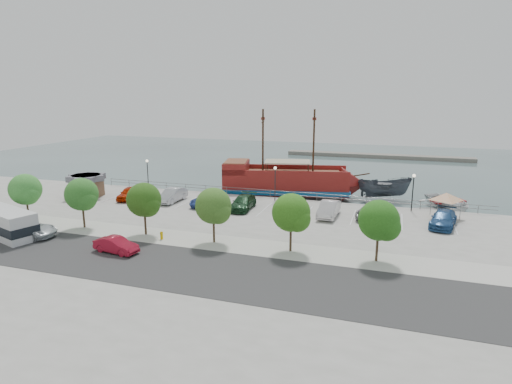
% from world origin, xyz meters
% --- Properties ---
extents(ground, '(160.00, 160.00, 0.00)m').
position_xyz_m(ground, '(0.00, 0.00, -1.00)').
color(ground, '#364A4A').
extents(land_slab, '(100.00, 58.00, 1.20)m').
position_xyz_m(land_slab, '(0.00, -21.00, -0.60)').
color(land_slab, gray).
rests_on(land_slab, ground).
extents(street, '(100.00, 8.00, 0.04)m').
position_xyz_m(street, '(0.00, -16.00, 0.01)').
color(street, '#363636').
rests_on(street, land_slab).
extents(sidewalk, '(100.00, 4.00, 0.05)m').
position_xyz_m(sidewalk, '(0.00, -10.00, 0.01)').
color(sidewalk, '#BAB8AA').
rests_on(sidewalk, land_slab).
extents(seawall_railing, '(50.00, 0.06, 1.00)m').
position_xyz_m(seawall_railing, '(0.00, 7.80, 0.53)').
color(seawall_railing, slate).
rests_on(seawall_railing, land_slab).
extents(far_shore, '(40.00, 3.00, 0.80)m').
position_xyz_m(far_shore, '(10.00, 55.00, -0.60)').
color(far_shore, slate).
rests_on(far_shore, ground).
extents(pirate_ship, '(20.19, 9.50, 12.51)m').
position_xyz_m(pirate_ship, '(1.15, 13.09, 1.09)').
color(pirate_ship, maroon).
rests_on(pirate_ship, ground).
extents(patrol_boat, '(7.61, 4.56, 2.77)m').
position_xyz_m(patrol_boat, '(12.79, 15.17, 0.38)').
color(patrol_boat, '#40464F').
rests_on(patrol_boat, ground).
extents(speedboat, '(8.01, 8.71, 1.47)m').
position_xyz_m(speedboat, '(20.42, 12.49, -0.26)').
color(speedboat, silver).
rests_on(speedboat, ground).
extents(dock_west, '(7.10, 2.98, 0.39)m').
position_xyz_m(dock_west, '(-15.25, 9.20, -0.80)').
color(dock_west, gray).
rests_on(dock_west, ground).
extents(dock_mid, '(7.42, 2.15, 0.42)m').
position_xyz_m(dock_mid, '(9.32, 9.20, -0.79)').
color(dock_mid, slate).
rests_on(dock_mid, ground).
extents(dock_east, '(7.30, 4.70, 0.40)m').
position_xyz_m(dock_east, '(15.91, 9.20, -0.80)').
color(dock_east, slate).
rests_on(dock_east, ground).
extents(shed, '(4.00, 4.00, 2.90)m').
position_xyz_m(shed, '(-23.38, 0.75, 1.54)').
color(shed, brown).
rests_on(shed, land_slab).
extents(canopy_tent, '(4.45, 4.45, 3.12)m').
position_xyz_m(canopy_tent, '(19.33, 5.03, 2.71)').
color(canopy_tent, slate).
rests_on(canopy_tent, land_slab).
extents(street_van, '(5.60, 2.80, 1.52)m').
position_xyz_m(street_van, '(-18.04, -13.95, 0.76)').
color(street_van, '#B2B9BD').
rests_on(street_van, street).
extents(street_sedan, '(4.14, 1.94, 1.31)m').
position_xyz_m(street_sedan, '(-7.78, -14.81, 0.66)').
color(street_sedan, '#A71328').
rests_on(street_sedan, street).
extents(shuttle_bus, '(7.75, 4.69, 2.58)m').
position_xyz_m(shuttle_bus, '(-19.94, -14.50, 1.25)').
color(shuttle_bus, silver).
rests_on(shuttle_bus, street).
extents(fire_hydrant, '(0.27, 0.27, 0.79)m').
position_xyz_m(fire_hydrant, '(-5.84, -10.80, 0.43)').
color(fire_hydrant, '#D5A800').
rests_on(fire_hydrant, sidewalk).
extents(lamp_post_left, '(0.36, 0.36, 4.28)m').
position_xyz_m(lamp_post_left, '(-18.00, 6.50, 2.94)').
color(lamp_post_left, black).
rests_on(lamp_post_left, land_slab).
extents(lamp_post_mid, '(0.36, 0.36, 4.28)m').
position_xyz_m(lamp_post_mid, '(0.00, 6.50, 2.94)').
color(lamp_post_mid, black).
rests_on(lamp_post_mid, land_slab).
extents(lamp_post_right, '(0.36, 0.36, 4.28)m').
position_xyz_m(lamp_post_right, '(16.00, 6.50, 2.94)').
color(lamp_post_right, black).
rests_on(lamp_post_right, land_slab).
extents(tree_a, '(3.30, 3.20, 5.00)m').
position_xyz_m(tree_a, '(-21.85, -10.07, 3.30)').
color(tree_a, '#473321').
rests_on(tree_a, sidewalk).
extents(tree_b, '(3.30, 3.20, 5.00)m').
position_xyz_m(tree_b, '(-14.85, -10.07, 3.30)').
color(tree_b, '#473321').
rests_on(tree_b, sidewalk).
extents(tree_c, '(3.30, 3.20, 5.00)m').
position_xyz_m(tree_c, '(-7.85, -10.07, 3.30)').
color(tree_c, '#473321').
rests_on(tree_c, sidewalk).
extents(tree_d, '(3.30, 3.20, 5.00)m').
position_xyz_m(tree_d, '(-0.85, -10.07, 3.30)').
color(tree_d, '#473321').
rests_on(tree_d, sidewalk).
extents(tree_e, '(3.30, 3.20, 5.00)m').
position_xyz_m(tree_e, '(6.15, -10.07, 3.30)').
color(tree_e, '#473321').
rests_on(tree_e, sidewalk).
extents(tree_f, '(3.30, 3.20, 5.00)m').
position_xyz_m(tree_f, '(13.15, -10.07, 3.30)').
color(tree_f, '#473321').
rests_on(tree_f, sidewalk).
extents(parked_car_a, '(2.55, 4.79, 1.55)m').
position_xyz_m(parked_car_a, '(-17.55, 1.39, 0.78)').
color(parked_car_a, '#B62404').
rests_on(parked_car_a, land_slab).
extents(parked_car_b, '(1.88, 5.01, 1.63)m').
position_xyz_m(parked_car_b, '(-11.82, 1.97, 0.82)').
color(parked_car_b, '#B0B1B5').
rests_on(parked_car_b, land_slab).
extents(parked_car_c, '(2.90, 5.31, 1.41)m').
position_xyz_m(parked_car_c, '(-7.09, 1.69, 0.71)').
color(parked_car_c, navy).
rests_on(parked_car_c, land_slab).
extents(parked_car_d, '(2.42, 5.43, 1.55)m').
position_xyz_m(parked_car_d, '(-2.39, 1.42, 0.77)').
color(parked_car_d, '#183D20').
rests_on(parked_car_d, land_slab).
extents(parked_car_e, '(2.43, 4.90, 1.60)m').
position_xyz_m(parked_car_e, '(3.31, 2.46, 0.80)').
color(parked_car_e, black).
rests_on(parked_car_e, land_slab).
extents(parked_car_f, '(1.96, 5.16, 1.68)m').
position_xyz_m(parked_car_f, '(7.44, 1.48, 0.84)').
color(parked_car_f, silver).
rests_on(parked_car_f, land_slab).
extents(parked_car_g, '(3.63, 6.13, 1.60)m').
position_xyz_m(parked_car_g, '(12.00, 2.43, 0.80)').
color(parked_car_g, gray).
rests_on(parked_car_g, land_slab).
extents(parked_car_h, '(3.27, 5.75, 1.57)m').
position_xyz_m(parked_car_h, '(18.86, 1.50, 0.79)').
color(parked_car_h, '#244D81').
rests_on(parked_car_h, land_slab).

